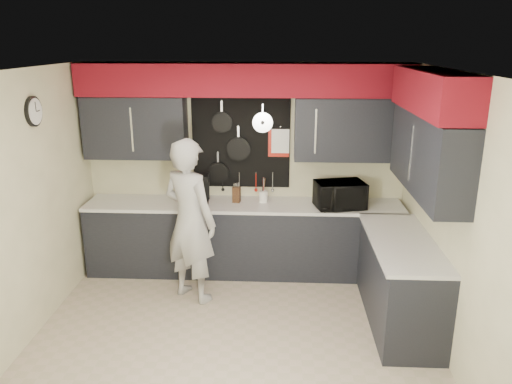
# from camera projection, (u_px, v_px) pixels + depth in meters

# --- Properties ---
(ground) EXTENTS (4.00, 4.00, 0.00)m
(ground) POSITION_uv_depth(u_px,v_px,m) (234.00, 334.00, 5.04)
(ground) COLOR #B8A48F
(ground) RESTS_ON ground
(back_wall_assembly) EXTENTS (4.00, 0.36, 2.60)m
(back_wall_assembly) POSITION_uv_depth(u_px,v_px,m) (245.00, 113.00, 5.98)
(back_wall_assembly) COLOR beige
(back_wall_assembly) RESTS_ON ground
(right_wall_assembly) EXTENTS (0.36, 3.50, 2.60)m
(right_wall_assembly) POSITION_uv_depth(u_px,v_px,m) (432.00, 142.00, 4.63)
(right_wall_assembly) COLOR beige
(right_wall_assembly) RESTS_ON ground
(left_wall_assembly) EXTENTS (0.05, 3.50, 2.60)m
(left_wall_assembly) POSITION_uv_depth(u_px,v_px,m) (24.00, 206.00, 4.76)
(left_wall_assembly) COLOR beige
(left_wall_assembly) RESTS_ON ground
(base_cabinets) EXTENTS (3.95, 2.20, 0.92)m
(base_cabinets) POSITION_uv_depth(u_px,v_px,m) (283.00, 249.00, 5.96)
(base_cabinets) COLOR black
(base_cabinets) RESTS_ON ground
(microwave) EXTENTS (0.64, 0.51, 0.32)m
(microwave) POSITION_uv_depth(u_px,v_px,m) (340.00, 195.00, 5.95)
(microwave) COLOR black
(microwave) RESTS_ON base_cabinets
(knife_block) EXTENTS (0.10, 0.10, 0.20)m
(knife_block) POSITION_uv_depth(u_px,v_px,m) (236.00, 195.00, 6.16)
(knife_block) COLOR #341910
(knife_block) RESTS_ON base_cabinets
(utensil_crock) EXTENTS (0.11, 0.11, 0.14)m
(utensil_crock) POSITION_uv_depth(u_px,v_px,m) (263.00, 197.00, 6.17)
(utensil_crock) COLOR white
(utensil_crock) RESTS_ON base_cabinets
(coffee_maker) EXTENTS (0.22, 0.26, 0.36)m
(coffee_maker) POSITION_uv_depth(u_px,v_px,m) (201.00, 187.00, 6.15)
(coffee_maker) COLOR black
(coffee_maker) RESTS_ON base_cabinets
(person) EXTENTS (0.81, 0.74, 1.86)m
(person) POSITION_uv_depth(u_px,v_px,m) (190.00, 221.00, 5.51)
(person) COLOR #A1A19E
(person) RESTS_ON ground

